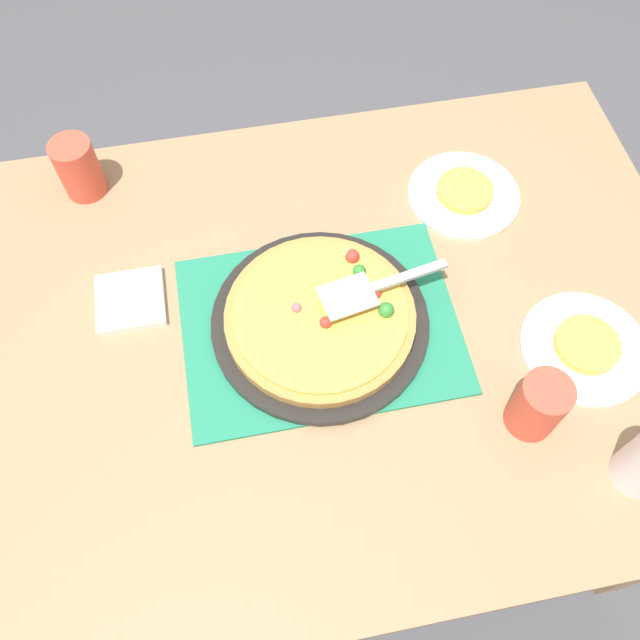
# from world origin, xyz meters

# --- Properties ---
(ground_plane) EXTENTS (8.00, 8.00, 0.00)m
(ground_plane) POSITION_xyz_m (0.00, 0.00, 0.00)
(ground_plane) COLOR #4C4C51
(dining_table) EXTENTS (1.40, 1.00, 0.75)m
(dining_table) POSITION_xyz_m (0.00, 0.00, 0.64)
(dining_table) COLOR #9E7A56
(dining_table) RESTS_ON ground_plane
(placemat) EXTENTS (0.48, 0.36, 0.01)m
(placemat) POSITION_xyz_m (0.00, 0.00, 0.75)
(placemat) COLOR #237F5B
(placemat) RESTS_ON dining_table
(pizza_pan) EXTENTS (0.38, 0.38, 0.01)m
(pizza_pan) POSITION_xyz_m (0.00, 0.00, 0.76)
(pizza_pan) COLOR black
(pizza_pan) RESTS_ON placemat
(pizza) EXTENTS (0.33, 0.33, 0.05)m
(pizza) POSITION_xyz_m (-0.00, -0.00, 0.78)
(pizza) COLOR #B78442
(pizza) RESTS_ON pizza_pan
(plate_near_left) EXTENTS (0.22, 0.22, 0.01)m
(plate_near_left) POSITION_xyz_m (-0.33, -0.23, 0.76)
(plate_near_left) COLOR white
(plate_near_left) RESTS_ON dining_table
(plate_far_right) EXTENTS (0.22, 0.22, 0.01)m
(plate_far_right) POSITION_xyz_m (-0.44, 0.13, 0.76)
(plate_far_right) COLOR white
(plate_far_right) RESTS_ON dining_table
(served_slice_left) EXTENTS (0.11, 0.11, 0.02)m
(served_slice_left) POSITION_xyz_m (-0.33, -0.23, 0.77)
(served_slice_left) COLOR #EAB747
(served_slice_left) RESTS_ON plate_near_left
(served_slice_right) EXTENTS (0.11, 0.11, 0.02)m
(served_slice_right) POSITION_xyz_m (-0.44, 0.13, 0.77)
(served_slice_right) COLOR #EAB747
(served_slice_right) RESTS_ON plate_far_right
(cup_far) EXTENTS (0.08, 0.08, 0.12)m
(cup_far) POSITION_xyz_m (0.40, -0.39, 0.81)
(cup_far) COLOR #E04C38
(cup_far) RESTS_ON dining_table
(cup_corner) EXTENTS (0.08, 0.08, 0.12)m
(cup_corner) POSITION_xyz_m (-0.30, 0.24, 0.81)
(cup_corner) COLOR #E04C38
(cup_corner) RESTS_ON dining_table
(pizza_server) EXTENTS (0.23, 0.09, 0.01)m
(pizza_server) POSITION_xyz_m (-0.10, -0.02, 0.82)
(pizza_server) COLOR silver
(pizza_server) RESTS_ON pizza
(napkin_stack) EXTENTS (0.12, 0.12, 0.02)m
(napkin_stack) POSITION_xyz_m (0.32, -0.11, 0.76)
(napkin_stack) COLOR white
(napkin_stack) RESTS_ON dining_table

